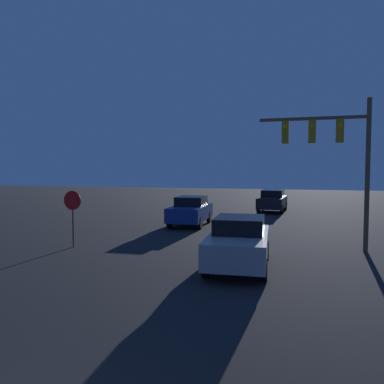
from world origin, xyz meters
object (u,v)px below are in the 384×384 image
(car_near, at_px, (239,242))
(car_mid, at_px, (191,211))
(stop_sign, at_px, (73,207))
(car_far, at_px, (272,201))
(traffic_signal_mast, at_px, (335,148))

(car_near, distance_m, car_mid, 9.45)
(car_mid, bearing_deg, stop_sign, 65.58)
(stop_sign, bearing_deg, car_far, 66.19)
(car_far, bearing_deg, traffic_signal_mast, 107.25)
(car_near, distance_m, stop_sign, 7.19)
(car_near, xyz_separation_m, traffic_signal_mast, (3.13, 3.70, 3.20))
(traffic_signal_mast, bearing_deg, car_mid, 146.74)
(car_near, distance_m, car_far, 16.83)
(car_near, relative_size, car_mid, 1.01)
(car_near, xyz_separation_m, car_mid, (-4.16, 8.48, 0.00))
(traffic_signal_mast, bearing_deg, stop_sign, -166.48)
(car_mid, xyz_separation_m, traffic_signal_mast, (7.29, -4.78, 3.20))
(car_far, bearing_deg, stop_sign, 69.34)
(car_near, relative_size, car_far, 1.00)
(traffic_signal_mast, height_order, stop_sign, traffic_signal_mast)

